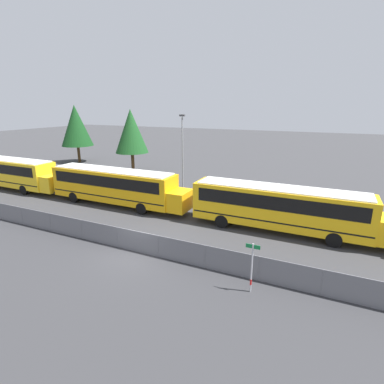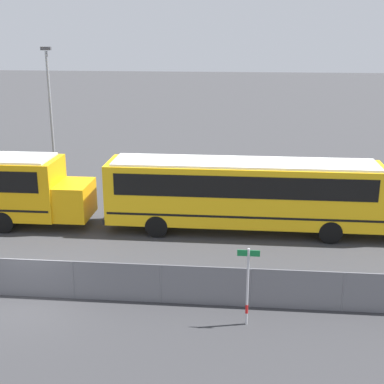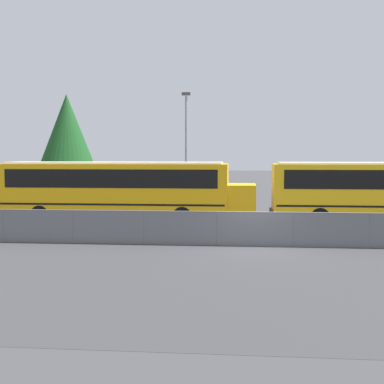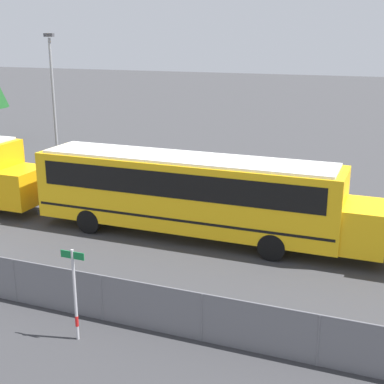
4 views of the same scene
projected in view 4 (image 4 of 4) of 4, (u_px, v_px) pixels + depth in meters
The scene contains 3 objects.
school_bus_2 at pixel (192, 190), 21.26m from camera, with size 14.04×2.49×3.35m.
street_sign at pixel (75, 292), 14.12m from camera, with size 0.70×0.09×2.62m.
light_pole at pixel (53, 96), 31.94m from camera, with size 0.60×0.24×8.02m.
Camera 4 is at (15.06, -11.92, 7.96)m, focal length 50.00 mm.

